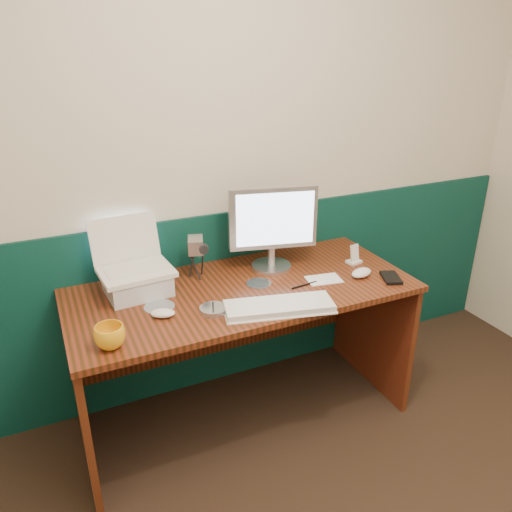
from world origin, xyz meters
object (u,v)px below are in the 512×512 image
desk (243,355)px  monitor (272,228)px  camcorder (196,259)px  keyboard (279,307)px  mug (110,337)px  laptop (133,247)px

desk → monitor: monitor is taller
desk → camcorder: size_ratio=8.34×
monitor → camcorder: 0.40m
desk → monitor: bearing=33.1°
monitor → keyboard: bearing=-98.4°
mug → camcorder: camcorder is taller
desk → monitor: 0.65m
laptop → monitor: bearing=-5.2°
keyboard → camcorder: camcorder is taller
keyboard → camcorder: 0.51m
camcorder → monitor: bearing=9.1°
keyboard → mug: mug is taller
laptop → monitor: monitor is taller
monitor → mug: (-0.86, -0.39, -0.17)m
desk → laptop: laptop is taller
monitor → desk: bearing=-133.5°
desk → monitor: (0.22, 0.14, 0.59)m
laptop → mug: bearing=-120.0°
laptop → mug: (-0.19, -0.40, -0.18)m
keyboard → desk: bearing=116.4°
monitor → mug: bearing=-142.4°
laptop → camcorder: bearing=4.5°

